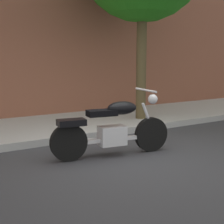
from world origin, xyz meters
name	(u,v)px	position (x,y,z in m)	size (l,w,h in m)	color
ground_plane	(132,156)	(0.00, 0.00, 0.00)	(60.00, 60.00, 0.00)	#38383D
sidewalk	(65,125)	(0.00, 2.67, 0.07)	(24.72, 2.55, 0.14)	#ADADAD
motorcycle	(112,129)	(-0.26, 0.22, 0.46)	(2.08, 0.76, 1.10)	black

